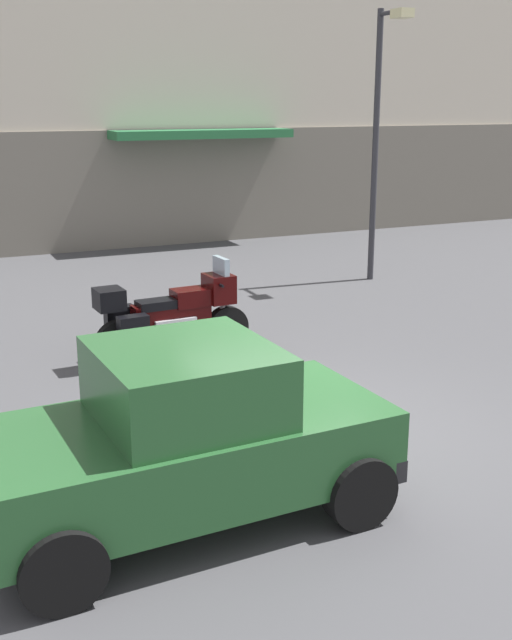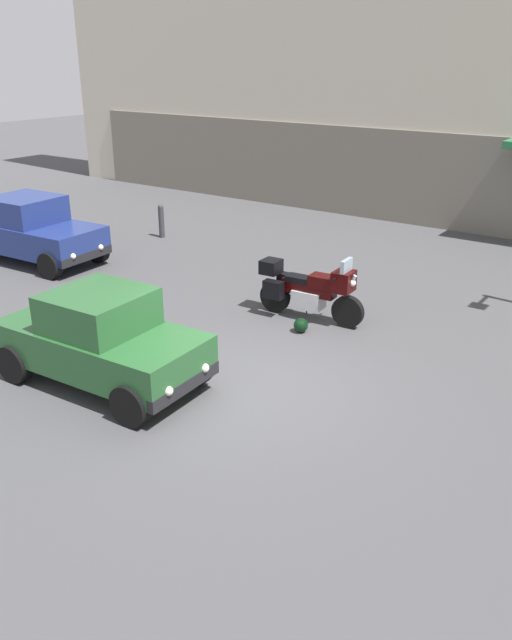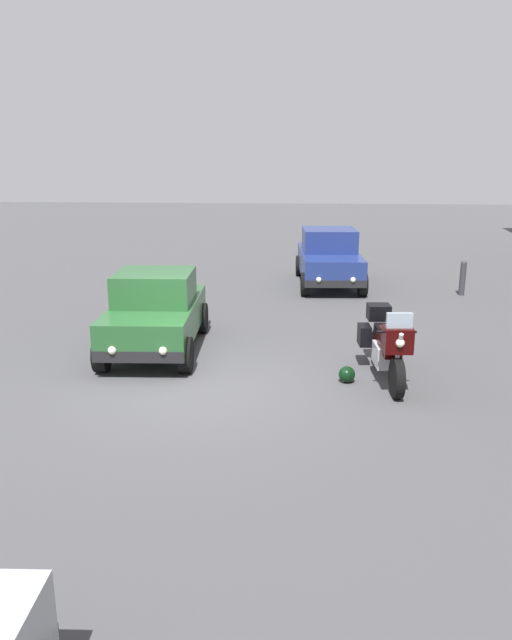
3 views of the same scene
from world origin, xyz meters
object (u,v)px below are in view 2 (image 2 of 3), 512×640
(car_hatchback_near, at_px, (31,230))
(helmet, at_px, (301,325))
(car_compact_side, at_px, (101,339))
(bollard_curbside, at_px, (161,220))
(motorcycle, at_px, (309,289))

(car_hatchback_near, bearing_deg, helmet, -3.32)
(helmet, height_order, car_hatchback_near, car_hatchback_near)
(car_compact_side, xyz_separation_m, bollard_curbside, (-5.39, 7.21, -0.26))
(helmet, distance_m, car_compact_side, 3.94)
(car_compact_side, bearing_deg, car_hatchback_near, 148.29)
(motorcycle, bearing_deg, car_compact_side, -110.00)
(helmet, relative_size, car_hatchback_near, 0.07)
(helmet, relative_size, car_compact_side, 0.08)
(motorcycle, relative_size, car_hatchback_near, 0.57)
(motorcycle, xyz_separation_m, bollard_curbside, (-6.65, 2.94, -0.11))
(helmet, bearing_deg, motorcycle, 109.91)
(car_compact_side, distance_m, bollard_curbside, 9.00)
(car_hatchback_near, xyz_separation_m, bollard_curbside, (1.12, 3.59, -0.30))
(motorcycle, distance_m, helmet, 0.87)
(car_hatchback_near, height_order, bollard_curbside, car_hatchback_near)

